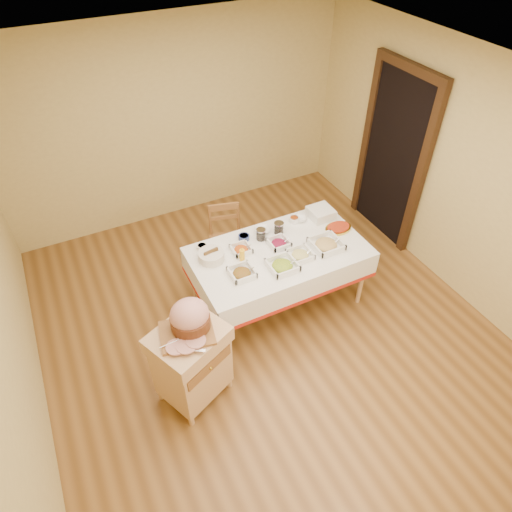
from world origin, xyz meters
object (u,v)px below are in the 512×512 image
at_px(dining_chair, 227,239).
at_px(ham_on_board, 189,319).
at_px(butcher_cart, 191,361).
at_px(preserve_jar_left, 261,235).
at_px(preserve_jar_right, 279,228).
at_px(brass_platter, 338,228).
at_px(dining_table, 279,262).
at_px(plate_stack, 321,213).
at_px(mustard_bottle, 242,255).
at_px(bread_basket, 211,256).

bearing_deg(dining_chair, ham_on_board, -123.34).
distance_m(butcher_cart, preserve_jar_left, 1.54).
bearing_deg(preserve_jar_left, ham_on_board, -141.05).
bearing_deg(preserve_jar_right, brass_platter, -21.15).
distance_m(preserve_jar_left, preserve_jar_right, 0.22).
relative_size(dining_table, preserve_jar_left, 13.86).
relative_size(ham_on_board, brass_platter, 1.52).
xyz_separation_m(butcher_cart, preserve_jar_right, (1.39, 0.96, 0.33)).
bearing_deg(ham_on_board, plate_stack, 26.67).
xyz_separation_m(ham_on_board, brass_platter, (1.96, 0.68, -0.22)).
xyz_separation_m(dining_table, mustard_bottle, (-0.41, 0.04, 0.24)).
xyz_separation_m(bread_basket, brass_platter, (1.43, -0.16, -0.03)).
bearing_deg(bread_basket, dining_table, -15.35).
bearing_deg(mustard_bottle, ham_on_board, -139.19).
relative_size(plate_stack, brass_platter, 0.84).
relative_size(dining_table, mustard_bottle, 10.88).
height_order(dining_table, butcher_cart, butcher_cart).
distance_m(mustard_bottle, bread_basket, 0.31).
xyz_separation_m(preserve_jar_right, mustard_bottle, (-0.54, -0.22, 0.01)).
bearing_deg(plate_stack, mustard_bottle, -166.50).
bearing_deg(brass_platter, plate_stack, 100.22).
xyz_separation_m(mustard_bottle, brass_platter, (1.16, -0.01, -0.06)).
distance_m(dining_table, preserve_jar_left, 0.35).
height_order(plate_stack, brass_platter, plate_stack).
distance_m(dining_table, ham_on_board, 1.43).
bearing_deg(mustard_bottle, dining_chair, 79.60).
height_order(butcher_cart, brass_platter, butcher_cart).
distance_m(dining_chair, preserve_jar_left, 0.66).
height_order(butcher_cart, mustard_bottle, mustard_bottle).
relative_size(butcher_cart, dining_chair, 1.00).
xyz_separation_m(butcher_cart, ham_on_board, (0.05, 0.04, 0.50)).
bearing_deg(brass_platter, ham_on_board, -160.86).
bearing_deg(dining_table, plate_stack, 23.62).
xyz_separation_m(preserve_jar_left, plate_stack, (0.79, 0.05, -0.00)).
height_order(dining_table, bread_basket, bread_basket).
xyz_separation_m(mustard_bottle, bread_basket, (-0.28, 0.15, -0.03)).
relative_size(dining_chair, ham_on_board, 1.85).
distance_m(dining_table, plate_stack, 0.80).
bearing_deg(dining_table, butcher_cart, -151.22).
distance_m(butcher_cart, bread_basket, 1.10).
relative_size(bread_basket, brass_platter, 0.86).
distance_m(ham_on_board, preserve_jar_right, 1.64).
bearing_deg(bread_basket, dining_chair, 55.01).
bearing_deg(plate_stack, bread_basket, -175.05).
bearing_deg(dining_chair, preserve_jar_right, -51.18).
relative_size(butcher_cart, plate_stack, 3.33).
bearing_deg(plate_stack, preserve_jar_left, -176.33).
height_order(ham_on_board, preserve_jar_right, ham_on_board).
relative_size(mustard_bottle, brass_platter, 0.54).
bearing_deg(ham_on_board, preserve_jar_left, 38.95).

